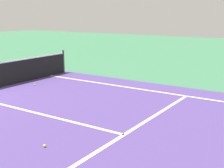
# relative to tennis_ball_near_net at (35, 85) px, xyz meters

# --- Properties ---
(line_sideline_right) EXTENTS (0.10, 11.89, 0.01)m
(line_sideline_right) POSITION_rel_tennis_ball_near_net_xyz_m (1.74, -5.08, -0.03)
(line_sideline_right) COLOR white
(line_sideline_right) RESTS_ON ground_plane
(line_service_near) EXTENTS (8.22, 0.10, 0.01)m
(line_service_near) POSITION_rel_tennis_ball_near_net_xyz_m (-2.37, -5.54, -0.03)
(line_service_near) COLOR white
(line_service_near) RESTS_ON ground_plane
(line_center_service) EXTENTS (0.10, 6.40, 0.01)m
(line_center_service) POSITION_rel_tennis_ball_near_net_xyz_m (-2.37, -2.34, -0.03)
(line_center_service) COLOR white
(line_center_service) RESTS_ON ground_plane
(tennis_ball_near_net) EXTENTS (0.07, 0.07, 0.07)m
(tennis_ball_near_net) POSITION_rel_tennis_ball_near_net_xyz_m (0.00, 0.00, 0.00)
(tennis_ball_near_net) COLOR #CCE033
(tennis_ball_near_net) RESTS_ON ground_plane
(tennis_ball_mid_court) EXTENTS (0.07, 0.07, 0.07)m
(tennis_ball_mid_court) POSITION_rel_tennis_ball_near_net_xyz_m (-3.88, -4.48, 0.00)
(tennis_ball_mid_court) COLOR #CCE033
(tennis_ball_mid_court) RESTS_ON ground_plane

